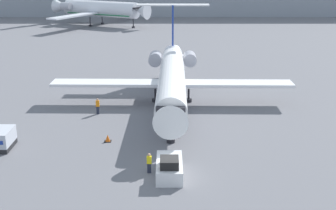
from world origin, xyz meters
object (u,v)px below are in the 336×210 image
object	(u,v)px
airplane_main	(170,78)
luggage_cart	(0,139)
worker_near_tug	(147,163)
traffic_cone_left	(106,138)
worker_by_wing	(95,106)
pushback_tug	(167,167)
airplane_parked_far_left	(96,9)

from	to	relation	value
airplane_main	luggage_cart	bearing A→B (deg)	-138.50
worker_near_tug	traffic_cone_left	bearing A→B (deg)	121.61
worker_near_tug	worker_by_wing	world-z (taller)	worker_by_wing
traffic_cone_left	pushback_tug	bearing A→B (deg)	-51.14
worker_near_tug	airplane_parked_far_left	world-z (taller)	airplane_parked_far_left
airplane_main	airplane_parked_far_left	distance (m)	75.25
airplane_main	worker_near_tug	distance (m)	19.78
pushback_tug	luggage_cart	size ratio (longest dim) A/B	1.51
airplane_parked_far_left	airplane_main	bearing A→B (deg)	-75.23
worker_by_wing	airplane_parked_far_left	distance (m)	77.53
luggage_cart	airplane_parked_far_left	size ratio (longest dim) A/B	0.09
luggage_cart	traffic_cone_left	world-z (taller)	luggage_cart
airplane_main	luggage_cart	size ratio (longest dim) A/B	10.04
airplane_main	airplane_parked_far_left	bearing A→B (deg)	104.77
worker_near_tug	airplane_parked_far_left	xyz separation A→B (m)	(-17.15, 92.29, 3.53)
airplane_main	traffic_cone_left	xyz separation A→B (m)	(-6.35, -12.52, -2.96)
worker_near_tug	worker_by_wing	xyz separation A→B (m)	(-6.49, 15.57, 0.08)
airplane_main	pushback_tug	size ratio (longest dim) A/B	6.66
worker_near_tug	worker_by_wing	size ratio (longest dim) A/B	0.93
traffic_cone_left	airplane_parked_far_left	bearing A→B (deg)	98.56
pushback_tug	worker_near_tug	xyz separation A→B (m)	(-1.67, 0.41, 0.21)
airplane_main	pushback_tug	bearing A→B (deg)	-91.06
traffic_cone_left	worker_near_tug	bearing A→B (deg)	-58.39
airplane_main	worker_near_tug	size ratio (longest dim) A/B	18.14
pushback_tug	airplane_parked_far_left	distance (m)	94.66
worker_near_tug	luggage_cart	bearing A→B (deg)	158.96
worker_near_tug	traffic_cone_left	distance (m)	8.25
pushback_tug	airplane_parked_far_left	xyz separation A→B (m)	(-18.81, 92.70, 3.74)
pushback_tug	worker_near_tug	world-z (taller)	pushback_tug
airplane_main	worker_by_wing	world-z (taller)	airplane_main
worker_by_wing	traffic_cone_left	world-z (taller)	worker_by_wing
worker_by_wing	airplane_main	bearing A→B (deg)	24.92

